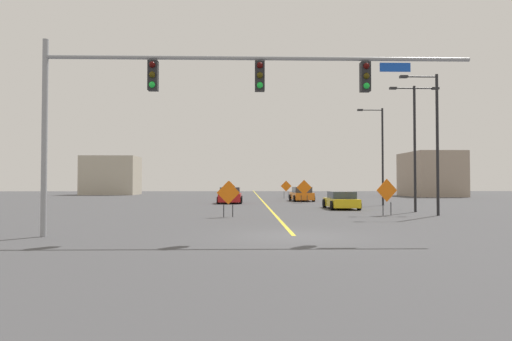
# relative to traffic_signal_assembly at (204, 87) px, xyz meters

# --- Properties ---
(ground) EXTENTS (156.50, 156.50, 0.00)m
(ground) POSITION_rel_traffic_signal_assembly_xyz_m (3.18, 0.02, -5.22)
(ground) COLOR #444447
(road_centre_stripe) EXTENTS (0.16, 86.95, 0.01)m
(road_centre_stripe) POSITION_rel_traffic_signal_assembly_xyz_m (3.18, 43.49, -5.22)
(road_centre_stripe) COLOR yellow
(road_centre_stripe) RESTS_ON ground
(traffic_signal_assembly) EXTENTS (15.10, 0.44, 6.89)m
(traffic_signal_assembly) POSITION_rel_traffic_signal_assembly_xyz_m (0.00, 0.00, 0.00)
(traffic_signal_assembly) COLOR gray
(traffic_signal_assembly) RESTS_ON ground
(street_lamp_mid_left) EXTENTS (2.20, 0.24, 8.04)m
(street_lamp_mid_left) POSITION_rel_traffic_signal_assembly_xyz_m (12.20, 9.25, -0.76)
(street_lamp_mid_left) COLOR black
(street_lamp_mid_left) RESTS_ON ground
(street_lamp_near_left) EXTENTS (3.17, 0.24, 8.02)m
(street_lamp_near_left) POSITION_rel_traffic_signal_assembly_xyz_m (12.22, 12.22, -0.50)
(street_lamp_near_left) COLOR black
(street_lamp_near_left) RESTS_ON ground
(street_lamp_near_right) EXTENTS (2.13, 0.24, 7.96)m
(street_lamp_near_right) POSITION_rel_traffic_signal_assembly_xyz_m (12.54, 20.31, -0.80)
(street_lamp_near_right) COLOR black
(street_lamp_near_right) RESTS_ON ground
(construction_sign_right_shoulder) EXTENTS (1.30, 0.06, 2.05)m
(construction_sign_right_shoulder) POSITION_rel_traffic_signal_assembly_xyz_m (-0.31, 33.14, -3.93)
(construction_sign_right_shoulder) COLOR orange
(construction_sign_right_shoulder) RESTS_ON ground
(construction_sign_left_shoulder) EXTENTS (1.28, 0.36, 2.09)m
(construction_sign_left_shoulder) POSITION_rel_traffic_signal_assembly_xyz_m (9.52, 9.47, -3.90)
(construction_sign_left_shoulder) COLOR orange
(construction_sign_left_shoulder) RESTS_ON ground
(construction_sign_right_lane) EXTENTS (1.27, 0.08, 2.08)m
(construction_sign_right_lane) POSITION_rel_traffic_signal_assembly_xyz_m (6.24, 36.24, -3.89)
(construction_sign_right_lane) COLOR orange
(construction_sign_right_lane) RESTS_ON ground
(construction_sign_median_near) EXTENTS (1.25, 0.34, 1.96)m
(construction_sign_median_near) POSITION_rel_traffic_signal_assembly_xyz_m (0.54, 8.46, -3.99)
(construction_sign_median_near) COLOR orange
(construction_sign_median_near) RESTS_ON ground
(construction_sign_median_far) EXTENTS (1.39, 0.27, 2.11)m
(construction_sign_median_far) POSITION_rel_traffic_signal_assembly_xyz_m (6.86, 24.94, -3.90)
(construction_sign_median_far) COLOR orange
(construction_sign_median_far) RESTS_ON ground
(car_orange_passing) EXTENTS (2.22, 4.25, 1.42)m
(car_orange_passing) POSITION_rel_traffic_signal_assembly_xyz_m (7.09, 28.59, -4.55)
(car_orange_passing) COLOR orange
(car_orange_passing) RESTS_ON ground
(car_yellow_mid) EXTENTS (2.04, 4.26, 1.23)m
(car_yellow_mid) POSITION_rel_traffic_signal_assembly_xyz_m (8.26, 15.70, -4.64)
(car_yellow_mid) COLOR gold
(car_yellow_mid) RESTS_ON ground
(car_red_approaching) EXTENTS (2.20, 3.86, 1.44)m
(car_red_approaching) POSITION_rel_traffic_signal_assembly_xyz_m (0.09, 24.24, -4.56)
(car_red_approaching) COLOR red
(car_red_approaching) RESTS_ON ground
(roadside_building_east) EXTENTS (6.24, 8.81, 5.93)m
(roadside_building_east) POSITION_rel_traffic_signal_assembly_xyz_m (26.47, 43.45, -2.26)
(roadside_building_east) COLOR gray
(roadside_building_east) RESTS_ON ground
(roadside_building_west) EXTENTS (8.00, 5.65, 5.83)m
(roadside_building_west) POSITION_rel_traffic_signal_assembly_xyz_m (-19.03, 52.18, -2.31)
(roadside_building_west) COLOR #B2A893
(roadside_building_west) RESTS_ON ground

